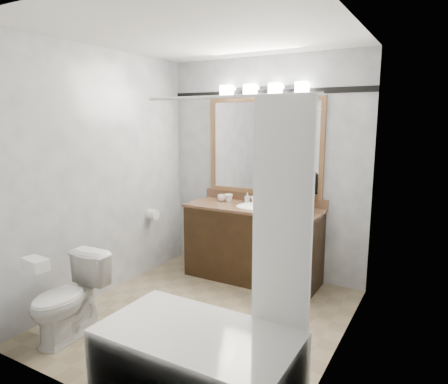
{
  "coord_description": "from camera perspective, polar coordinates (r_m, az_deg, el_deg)",
  "views": [
    {
      "loc": [
        1.86,
        -2.91,
        1.8
      ],
      "look_at": [
        0.01,
        0.35,
        1.12
      ],
      "focal_mm": 32.0,
      "sensor_mm": 36.0,
      "label": 1
    }
  ],
  "objects": [
    {
      "name": "cup_right",
      "position": [
        4.7,
        0.68,
        -0.84
      ],
      "size": [
        0.12,
        0.12,
        0.09
      ],
      "primitive_type": "imported",
      "rotation": [
        0.0,
        0.0,
        0.31
      ],
      "color": "white",
      "rests_on": "vanity"
    },
    {
      "name": "toilet",
      "position": [
        3.66,
        -21.33,
        -13.94
      ],
      "size": [
        0.4,
        0.68,
        0.68
      ],
      "primitive_type": "imported",
      "rotation": [
        0.0,
        0.0,
        0.04
      ],
      "color": "white",
      "rests_on": "ground"
    },
    {
      "name": "room",
      "position": [
        3.5,
        -2.93,
        1.21
      ],
      "size": [
        2.42,
        2.62,
        2.52
      ],
      "color": "gray",
      "rests_on": "ground"
    },
    {
      "name": "accent_stripe",
      "position": [
        4.61,
        5.91,
        13.95
      ],
      "size": [
        2.4,
        0.01,
        0.06
      ],
      "primitive_type": "cube",
      "color": "black",
      "rests_on": "room"
    },
    {
      "name": "soap_bar",
      "position": [
        4.48,
        6.7,
        -1.87
      ],
      "size": [
        0.08,
        0.05,
        0.03
      ],
      "primitive_type": "cube",
      "rotation": [
        0.0,
        0.0,
        0.0
      ],
      "color": "beige",
      "rests_on": "vanity"
    },
    {
      "name": "tp_roll",
      "position": [
        4.79,
        -10.13,
        -3.16
      ],
      "size": [
        0.11,
        0.12,
        0.12
      ],
      "primitive_type": "cylinder",
      "rotation": [
        0.0,
        1.57,
        0.0
      ],
      "color": "white",
      "rests_on": "room"
    },
    {
      "name": "coffee_maker",
      "position": [
        4.28,
        11.01,
        -0.12
      ],
      "size": [
        0.19,
        0.24,
        0.37
      ],
      "rotation": [
        0.0,
        0.0,
        -0.19
      ],
      "color": "black",
      "rests_on": "vanity"
    },
    {
      "name": "vanity_light_bar",
      "position": [
        4.55,
        5.57,
        14.42
      ],
      "size": [
        1.02,
        0.14,
        0.12
      ],
      "color": "silver",
      "rests_on": "room"
    },
    {
      "name": "bathtub",
      "position": [
        2.84,
        -3.08,
        -22.1
      ],
      "size": [
        1.3,
        0.75,
        1.96
      ],
      "color": "white",
      "rests_on": "ground"
    },
    {
      "name": "tissue_box",
      "position": [
        3.38,
        -25.34,
        -9.3
      ],
      "size": [
        0.23,
        0.14,
        0.09
      ],
      "primitive_type": "cube",
      "rotation": [
        0.0,
        0.0,
        -0.11
      ],
      "color": "white",
      "rests_on": "toilet"
    },
    {
      "name": "cup_left",
      "position": [
        4.73,
        -0.32,
        -0.84
      ],
      "size": [
        0.12,
        0.12,
        0.08
      ],
      "primitive_type": "imported",
      "rotation": [
        0.0,
        0.0,
        0.23
      ],
      "color": "white",
      "rests_on": "vanity"
    },
    {
      "name": "vanity",
      "position": [
        4.55,
        4.11,
        -7.11
      ],
      "size": [
        1.53,
        0.58,
        0.97
      ],
      "color": "black",
      "rests_on": "ground"
    },
    {
      "name": "mirror",
      "position": [
        4.6,
        5.71,
        6.48
      ],
      "size": [
        1.4,
        0.04,
        1.1
      ],
      "color": "#906541",
      "rests_on": "room"
    },
    {
      "name": "soap_bottle_a",
      "position": [
        4.65,
        3.36,
        -0.83
      ],
      "size": [
        0.06,
        0.06,
        0.11
      ],
      "primitive_type": "imported",
      "rotation": [
        0.0,
        0.0,
        0.17
      ],
      "color": "white",
      "rests_on": "vanity"
    }
  ]
}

